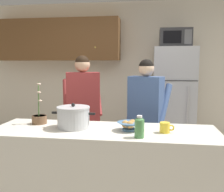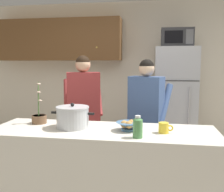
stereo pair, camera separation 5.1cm
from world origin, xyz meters
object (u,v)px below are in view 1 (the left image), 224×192
(coffee_mug, at_px, (165,128))
(refrigerator, at_px, (173,104))
(person_near_pot, at_px, (83,104))
(cooking_pot, at_px, (73,117))
(potted_orchid, at_px, (39,118))
(person_by_sink, at_px, (146,109))
(bottle_near_edge, at_px, (139,127))
(microwave, at_px, (175,38))
(bread_bowl, at_px, (129,125))

(coffee_mug, bearing_deg, refrigerator, 82.84)
(refrigerator, height_order, coffee_mug, refrigerator)
(person_near_pot, bearing_deg, refrigerator, 39.07)
(cooking_pot, height_order, coffee_mug, cooking_pot)
(potted_orchid, bearing_deg, refrigerator, 48.65)
(person_near_pot, relative_size, person_by_sink, 1.03)
(bottle_near_edge, height_order, potted_orchid, potted_orchid)
(microwave, height_order, cooking_pot, microwave)
(person_near_pot, xyz_separation_m, person_by_sink, (0.81, -0.07, -0.04))
(bread_bowl, bearing_deg, potted_orchid, 171.36)
(bread_bowl, height_order, bottle_near_edge, bottle_near_edge)
(person_near_pot, relative_size, potted_orchid, 3.81)
(cooking_pot, relative_size, potted_orchid, 1.00)
(refrigerator, xyz_separation_m, person_by_sink, (-0.42, -1.06, 0.09))
(refrigerator, relative_size, bread_bowl, 7.85)
(microwave, xyz_separation_m, coffee_mug, (-0.24, -1.86, -0.96))
(bottle_near_edge, xyz_separation_m, potted_orchid, (-1.05, 0.36, -0.03))
(person_near_pot, xyz_separation_m, cooking_pot, (0.13, -0.83, 0.00))
(person_by_sink, bearing_deg, person_near_pot, 175.36)
(person_near_pot, relative_size, bread_bowl, 7.19)
(person_near_pot, distance_m, person_by_sink, 0.81)
(refrigerator, distance_m, microwave, 1.03)
(person_near_pot, distance_m, coffee_mug, 1.33)
(cooking_pot, relative_size, bottle_near_edge, 2.26)
(bread_bowl, bearing_deg, cooking_pot, 177.30)
(bottle_near_edge, bearing_deg, microwave, 77.34)
(microwave, distance_m, person_near_pot, 1.81)
(refrigerator, xyz_separation_m, bread_bowl, (-0.56, -1.85, 0.08))
(person_near_pot, bearing_deg, bread_bowl, -52.00)
(cooking_pot, distance_m, coffee_mug, 0.87)
(refrigerator, height_order, bottle_near_edge, refrigerator)
(coffee_mug, relative_size, bottle_near_edge, 0.69)
(microwave, bearing_deg, refrigerator, 90.07)
(cooking_pot, height_order, bottle_near_edge, cooking_pot)
(person_by_sink, xyz_separation_m, cooking_pot, (-0.68, -0.76, 0.04))
(person_by_sink, relative_size, cooking_pot, 3.71)
(person_by_sink, distance_m, bottle_near_edge, 1.00)
(person_near_pot, bearing_deg, bottle_near_edge, -54.22)
(person_by_sink, bearing_deg, bottle_near_edge, -92.22)
(coffee_mug, xyz_separation_m, bottle_near_edge, (-0.22, -0.19, 0.05))
(microwave, distance_m, cooking_pot, 2.30)
(refrigerator, distance_m, person_by_sink, 1.15)
(microwave, distance_m, bread_bowl, 2.14)
(bottle_near_edge, bearing_deg, person_by_sink, 87.78)
(person_near_pot, height_order, cooking_pot, person_near_pot)
(bread_bowl, bearing_deg, refrigerator, 73.16)
(microwave, xyz_separation_m, bread_bowl, (-0.56, -1.83, -0.96))
(refrigerator, distance_m, bread_bowl, 1.94)
(refrigerator, height_order, potted_orchid, refrigerator)
(bottle_near_edge, relative_size, potted_orchid, 0.44)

